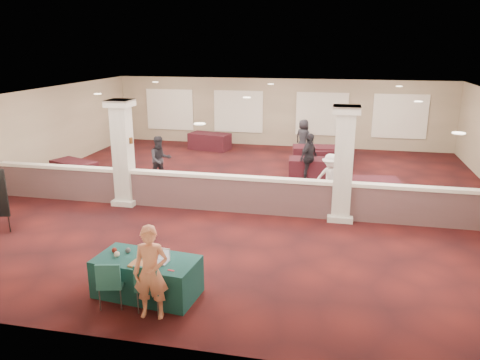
% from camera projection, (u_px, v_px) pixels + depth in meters
% --- Properties ---
extents(ground, '(16.00, 16.00, 0.00)m').
position_uv_depth(ground, '(246.00, 196.00, 15.24)').
color(ground, '#401110').
rests_on(ground, ground).
extents(wall_back, '(16.00, 0.04, 3.20)m').
position_uv_depth(wall_back, '(279.00, 113.00, 22.29)').
color(wall_back, gray).
rests_on(wall_back, ground).
extents(wall_front, '(16.00, 0.04, 3.20)m').
position_uv_depth(wall_front, '(146.00, 256.00, 7.28)').
color(wall_front, gray).
rests_on(wall_front, ground).
extents(wall_left, '(0.04, 16.00, 3.20)m').
position_uv_depth(wall_left, '(23.00, 138.00, 16.39)').
color(wall_left, gray).
rests_on(wall_left, ground).
extents(ceiling, '(16.00, 16.00, 0.02)m').
position_uv_depth(ceiling, '(247.00, 97.00, 14.34)').
color(ceiling, silver).
rests_on(ceiling, wall_back).
extents(partition_wall, '(15.60, 0.28, 1.10)m').
position_uv_depth(partition_wall, '(236.00, 193.00, 13.67)').
color(partition_wall, brown).
rests_on(partition_wall, ground).
extents(column_left, '(0.72, 0.72, 3.20)m').
position_uv_depth(column_left, '(123.00, 152.00, 14.07)').
color(column_left, beige).
rests_on(column_left, ground).
extents(column_right, '(0.72, 0.72, 3.20)m').
position_uv_depth(column_right, '(343.00, 163.00, 12.77)').
color(column_right, beige).
rests_on(column_right, ground).
extents(sconce_left, '(0.12, 0.12, 0.18)m').
position_uv_depth(sconce_left, '(114.00, 140.00, 14.02)').
color(sconce_left, brown).
rests_on(sconce_left, column_left).
extents(sconce_right, '(0.12, 0.12, 0.18)m').
position_uv_depth(sconce_right, '(131.00, 141.00, 13.91)').
color(sconce_right, brown).
rests_on(sconce_right, column_left).
extents(near_table, '(2.10, 1.21, 0.77)m').
position_uv_depth(near_table, '(147.00, 277.00, 9.17)').
color(near_table, '#0F3736').
rests_on(near_table, ground).
extents(conf_chair_main, '(0.52, 0.53, 0.97)m').
position_uv_depth(conf_chair_main, '(150.00, 284.00, 8.50)').
color(conf_chair_main, '#1E5459').
rests_on(conf_chair_main, ground).
extents(conf_chair_side, '(0.57, 0.57, 0.94)m').
position_uv_depth(conf_chair_side, '(110.00, 281.00, 8.66)').
color(conf_chair_side, '#1E5459').
rests_on(conf_chair_side, ground).
extents(woman, '(0.68, 0.49, 1.75)m').
position_uv_depth(woman, '(151.00, 272.00, 8.29)').
color(woman, tan).
rests_on(woman, ground).
extents(far_table_front_left, '(1.89, 1.41, 0.69)m').
position_uv_depth(far_table_front_left, '(75.00, 170.00, 16.99)').
color(far_table_front_left, black).
rests_on(far_table_front_left, ground).
extents(far_table_front_center, '(1.89, 1.08, 0.73)m').
position_uv_depth(far_table_front_center, '(314.00, 168.00, 17.15)').
color(far_table_front_center, black).
rests_on(far_table_front_center, ground).
extents(far_table_front_right, '(1.90, 1.13, 0.73)m').
position_uv_depth(far_table_front_right, '(369.00, 190.00, 14.64)').
color(far_table_front_right, black).
rests_on(far_table_front_right, ground).
extents(far_table_back_left, '(2.02, 1.31, 0.76)m').
position_uv_depth(far_table_back_left, '(210.00, 141.00, 21.84)').
color(far_table_back_left, black).
rests_on(far_table_back_left, ground).
extents(far_table_back_center, '(2.02, 1.20, 0.78)m').
position_uv_depth(far_table_back_center, '(317.00, 156.00, 18.98)').
color(far_table_back_center, black).
rests_on(far_table_back_center, ground).
extents(far_table_back_right, '(1.98, 1.47, 0.72)m').
position_uv_depth(far_table_back_right, '(329.00, 158.00, 18.80)').
color(far_table_back_right, black).
rests_on(far_table_back_right, ground).
extents(attendee_a, '(0.90, 0.85, 1.67)m').
position_uv_depth(attendee_a, '(160.00, 160.00, 16.49)').
color(attendee_a, black).
rests_on(attendee_a, ground).
extents(attendee_b, '(1.04, 0.60, 1.53)m').
position_uv_depth(attendee_b, '(330.00, 178.00, 14.49)').
color(attendee_b, white).
rests_on(attendee_b, ground).
extents(attendee_c, '(0.90, 1.13, 1.75)m').
position_uv_depth(attendee_c, '(309.00, 158.00, 16.63)').
color(attendee_c, black).
rests_on(attendee_c, ground).
extents(attendee_d, '(0.89, 0.77, 1.60)m').
position_uv_depth(attendee_d, '(303.00, 137.00, 20.56)').
color(attendee_d, black).
rests_on(attendee_d, ground).
extents(laptop_base, '(0.37, 0.28, 0.02)m').
position_uv_depth(laptop_base, '(159.00, 262.00, 8.91)').
color(laptop_base, silver).
rests_on(laptop_base, near_table).
extents(laptop_screen, '(0.35, 0.05, 0.23)m').
position_uv_depth(laptop_screen, '(162.00, 253.00, 8.99)').
color(laptop_screen, silver).
rests_on(laptop_screen, near_table).
extents(screen_glow, '(0.31, 0.04, 0.20)m').
position_uv_depth(screen_glow, '(162.00, 254.00, 8.99)').
color(screen_glow, '#ACBACF').
rests_on(screen_glow, near_table).
extents(knitting, '(0.45, 0.36, 0.03)m').
position_uv_depth(knitting, '(141.00, 264.00, 8.80)').
color(knitting, orange).
rests_on(knitting, near_table).
extents(yarn_cream, '(0.12, 0.12, 0.12)m').
position_uv_depth(yarn_cream, '(117.00, 254.00, 9.12)').
color(yarn_cream, beige).
rests_on(yarn_cream, near_table).
extents(yarn_red, '(0.11, 0.11, 0.11)m').
position_uv_depth(yarn_red, '(114.00, 250.00, 9.31)').
color(yarn_red, maroon).
rests_on(yarn_red, near_table).
extents(yarn_grey, '(0.11, 0.11, 0.11)m').
position_uv_depth(yarn_grey, '(128.00, 250.00, 9.30)').
color(yarn_grey, '#515257').
rests_on(yarn_grey, near_table).
extents(scissors, '(0.13, 0.05, 0.01)m').
position_uv_depth(scissors, '(171.00, 270.00, 8.58)').
color(scissors, red).
rests_on(scissors, near_table).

